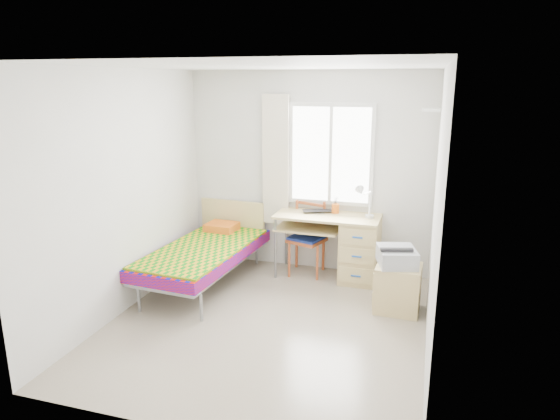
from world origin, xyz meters
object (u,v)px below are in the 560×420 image
object	(u,v)px
chair	(308,234)
cabinet	(398,288)
desk	(354,246)
printer	(397,256)
bed	(206,251)

from	to	relation	value
chair	cabinet	distance (m)	1.48
desk	printer	size ratio (longest dim) A/B	2.47
bed	desk	world-z (taller)	bed
bed	chair	xyz separation A→B (m)	(1.12, 0.72, 0.11)
bed	printer	xyz separation A→B (m)	(2.30, -0.07, 0.20)
cabinet	printer	distance (m)	0.36
chair	cabinet	xyz separation A→B (m)	(1.21, -0.82, -0.27)
printer	bed	bearing A→B (deg)	163.12
bed	desk	size ratio (longest dim) A/B	1.56
bed	chair	bearing A→B (deg)	37.32
chair	printer	xyz separation A→B (m)	(1.18, -0.79, 0.09)
chair	printer	world-z (taller)	chair
printer	chair	bearing A→B (deg)	131.03
chair	printer	distance (m)	1.42
desk	printer	xyz separation A→B (m)	(0.56, -0.73, 0.18)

